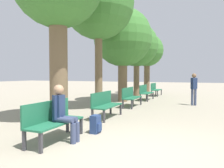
{
  "coord_description": "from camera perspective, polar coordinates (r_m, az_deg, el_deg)",
  "views": [
    {
      "loc": [
        1.07,
        -3.98,
        1.5
      ],
      "look_at": [
        -1.82,
        2.94,
        1.18
      ],
      "focal_mm": 35.0,
      "sensor_mm": 36.0,
      "label": 1
    }
  ],
  "objects": [
    {
      "name": "ground_plane",
      "position": [
        4.39,
        7.52,
        -17.51
      ],
      "size": [
        80.0,
        80.0,
        0.0
      ],
      "primitive_type": "plane",
      "color": "gray"
    },
    {
      "name": "bench_row_0",
      "position": [
        5.16,
        -15.3,
        -8.67
      ],
      "size": [
        0.5,
        1.58,
        0.9
      ],
      "color": "#1E6042",
      "rests_on": "ground_plane"
    },
    {
      "name": "bench_row_1",
      "position": [
        7.59,
        -1.84,
        -5.03
      ],
      "size": [
        0.5,
        1.58,
        0.9
      ],
      "color": "#1E6042",
      "rests_on": "ground_plane"
    },
    {
      "name": "bench_row_2",
      "position": [
        10.25,
        4.83,
        -3.09
      ],
      "size": [
        0.5,
        1.58,
        0.9
      ],
      "color": "#1E6042",
      "rests_on": "ground_plane"
    },
    {
      "name": "bench_row_3",
      "position": [
        12.99,
        8.7,
        -1.94
      ],
      "size": [
        0.5,
        1.58,
        0.9
      ],
      "color": "#1E6042",
      "rests_on": "ground_plane"
    },
    {
      "name": "bench_row_4",
      "position": [
        15.78,
        11.21,
        -1.19
      ],
      "size": [
        0.5,
        1.58,
        0.9
      ],
      "color": "#1E6042",
      "rests_on": "ground_plane"
    },
    {
      "name": "tree_row_1",
      "position": [
        9.86,
        -3.55,
        20.02
      ],
      "size": [
        3.03,
        3.03,
        6.03
      ],
      "color": "brown",
      "rests_on": "ground_plane"
    },
    {
      "name": "tree_row_2",
      "position": [
        12.36,
        2.81,
        11.9
      ],
      "size": [
        3.23,
        3.23,
        5.19
      ],
      "color": "brown",
      "rests_on": "ground_plane"
    },
    {
      "name": "tree_row_3",
      "position": [
        14.93,
        6.45,
        9.96
      ],
      "size": [
        2.87,
        2.87,
        4.92
      ],
      "color": "brown",
      "rests_on": "ground_plane"
    },
    {
      "name": "tree_row_4",
      "position": [
        17.75,
        9.13,
        8.53
      ],
      "size": [
        2.58,
        2.58,
        4.74
      ],
      "color": "brown",
      "rests_on": "ground_plane"
    },
    {
      "name": "person_seated",
      "position": [
        5.05,
        -12.66,
        -6.97
      ],
      "size": [
        0.6,
        0.34,
        1.27
      ],
      "color": "#384260",
      "rests_on": "ground_plane"
    },
    {
      "name": "backpack",
      "position": [
        5.69,
        -4.29,
        -10.46
      ],
      "size": [
        0.23,
        0.28,
        0.46
      ],
      "color": "navy",
      "rests_on": "ground_plane"
    },
    {
      "name": "pedestrian_near",
      "position": [
        11.31,
        20.61,
        -0.76
      ],
      "size": [
        0.32,
        0.27,
        1.56
      ],
      "color": "#384260",
      "rests_on": "ground_plane"
    }
  ]
}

